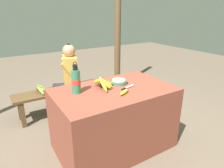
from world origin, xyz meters
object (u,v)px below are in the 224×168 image
Objects in this scene: loose_banana_front at (124,92)px; banana_bunch_green at (41,89)px; wooden_bench at (69,91)px; banana_bunch_ripe at (103,82)px; support_post_far at (118,21)px; serving_bowl at (119,81)px; water_bottle at (76,81)px; knife at (126,88)px; seated_vendor at (68,75)px.

banana_bunch_green is (-0.54, 1.28, -0.29)m from loose_banana_front.
wooden_bench is 0.43m from banana_bunch_green.
banana_bunch_ripe is 1.96m from support_post_far.
banana_bunch_green is (-0.66, 1.00, -0.29)m from serving_bowl.
serving_bowl is at bearing -122.94° from support_post_far.
wooden_bench is (-0.02, 1.04, -0.46)m from banana_bunch_ripe.
knife is at bearing -19.14° from water_bottle.
banana_bunch_ripe is 0.26m from knife.
knife is 1.37m from banana_bunch_green.
loose_banana_front is at bearing -121.43° from support_post_far.
water_bottle reaches higher than wooden_bench.
serving_bowl is at bearing -75.89° from wooden_bench.
banana_bunch_ripe reaches higher than serving_bowl.
water_bottle is 0.54m from knife.
support_post_far reaches higher than serving_bowl.
seated_vendor is (-0.14, 1.27, -0.14)m from loose_banana_front.
banana_bunch_green is 0.11× the size of support_post_far.
knife is at bearing -120.60° from support_post_far.
wooden_bench is 1.61m from support_post_far.
seated_vendor reaches higher than serving_bowl.
serving_bowl is at bearing 0.65° from water_bottle.
knife is 1.27m from wooden_bench.
water_bottle is at bearing 94.40° from seated_vendor.
water_bottle reaches higher than serving_bowl.
banana_bunch_green is at bearing 112.68° from banana_bunch_ripe.
loose_banana_front reaches higher than banana_bunch_green.
water_bottle is at bearing -135.02° from support_post_far.
loose_banana_front is 0.10× the size of wooden_bench.
seated_vendor is at bearing -104.14° from wooden_bench.
knife is at bearing 47.35° from loose_banana_front.
banana_bunch_green is (-0.15, 1.01, -0.40)m from water_bottle.
wooden_bench is (0.26, 1.01, -0.52)m from water_bottle.
loose_banana_front is at bearing 115.20° from seated_vendor.
banana_bunch_green reaches higher than wooden_bench.
serving_bowl is at bearing 67.07° from knife.
serving_bowl reaches higher than knife.
serving_bowl is 0.69× the size of banana_bunch_green.
seated_vendor is at bearing -159.04° from support_post_far.
seated_vendor is 1.47m from support_post_far.
water_bottle is 2.11m from support_post_far.
support_post_far is at bearing 43.83° from knife.
knife is 0.18× the size of seated_vendor.
wooden_bench is at bearing 95.95° from loose_banana_front.
knife is (0.21, -0.14, -0.06)m from banana_bunch_ripe.
banana_bunch_ripe is 0.91× the size of water_bottle.
banana_bunch_ripe is 1.17m from banana_bunch_green.
serving_bowl is 0.12× the size of wooden_bench.
water_bottle is 1.06m from seated_vendor.
wooden_bench is at bearing 91.31° from banana_bunch_ripe.
support_post_far reaches higher than seated_vendor.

